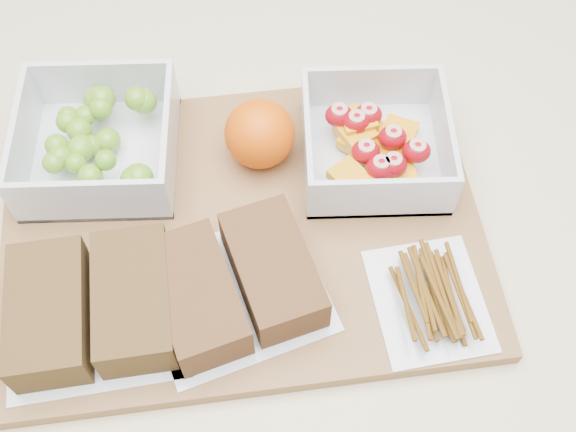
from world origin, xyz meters
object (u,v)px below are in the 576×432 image
object	(u,v)px
cutting_board	(243,229)
orange	(260,134)
fruit_container	(375,145)
grape_container	(99,141)
sandwich_bag_center	(236,284)
pretzel_bag	(431,295)
sandwich_bag_left	(92,307)

from	to	relation	value
cutting_board	orange	xyz separation A→B (m)	(0.02, 0.08, 0.04)
fruit_container	orange	distance (m)	0.10
grape_container	orange	distance (m)	0.15
cutting_board	grape_container	world-z (taller)	grape_container
sandwich_bag_center	orange	bearing A→B (deg)	81.44
fruit_container	grape_container	bearing A→B (deg)	177.76
orange	pretzel_bag	bearing A→B (deg)	-48.21
sandwich_bag_left	grape_container	bearing A→B (deg)	93.77
pretzel_bag	cutting_board	bearing A→B (deg)	153.18
cutting_board	grape_container	bearing A→B (deg)	143.15
grape_container	sandwich_bag_center	xyz separation A→B (m)	(0.12, -0.14, -0.00)
orange	fruit_container	bearing A→B (deg)	-4.22
grape_container	orange	size ratio (longest dim) A/B	2.14
sandwich_bag_center	pretzel_bag	xyz separation A→B (m)	(0.16, -0.01, -0.01)
cutting_board	sandwich_bag_left	world-z (taller)	sandwich_bag_left
grape_container	fruit_container	world-z (taller)	grape_container
fruit_container	pretzel_bag	world-z (taller)	fruit_container
grape_container	sandwich_bag_center	distance (m)	0.19
cutting_board	sandwich_bag_center	bearing A→B (deg)	-99.20
cutting_board	orange	distance (m)	0.09
cutting_board	orange	size ratio (longest dim) A/B	6.57
cutting_board	sandwich_bag_center	xyz separation A→B (m)	(-0.00, -0.07, 0.03)
cutting_board	sandwich_bag_left	bearing A→B (deg)	-149.91
sandwich_bag_left	sandwich_bag_center	xyz separation A→B (m)	(0.11, 0.02, -0.00)
fruit_container	orange	bearing A→B (deg)	175.78
orange	grape_container	bearing A→B (deg)	179.17
cutting_board	fruit_container	size ratio (longest dim) A/B	3.25
grape_container	sandwich_bag_left	distance (m)	0.16
grape_container	fruit_container	xyz separation A→B (m)	(0.25, -0.01, -0.00)
fruit_container	orange	size ratio (longest dim) A/B	2.02
grape_container	orange	xyz separation A→B (m)	(0.15, -0.00, 0.01)
fruit_container	sandwich_bag_center	bearing A→B (deg)	-132.82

